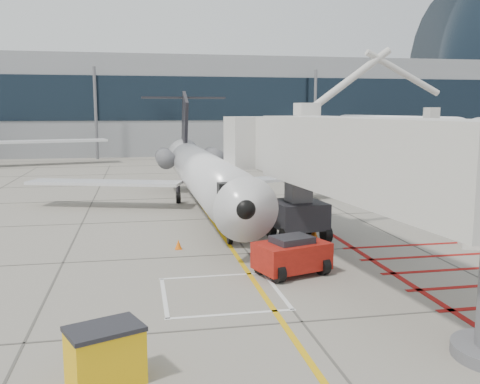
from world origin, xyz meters
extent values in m
plane|color=gray|center=(0.00, 0.00, 0.00)|extent=(260.00, 260.00, 0.00)
cone|color=orange|center=(-3.03, 5.36, 0.22)|extent=(0.32, 0.32, 0.45)
cone|color=#DC550B|center=(3.86, 6.29, 0.28)|extent=(0.40, 0.40, 0.56)
cube|color=gray|center=(10.00, 70.00, 7.00)|extent=(180.00, 28.00, 14.00)
cube|color=black|center=(10.00, 55.95, 8.00)|extent=(180.00, 0.10, 6.00)
camera|label=1|loc=(-4.76, -18.81, 6.36)|focal=40.00mm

